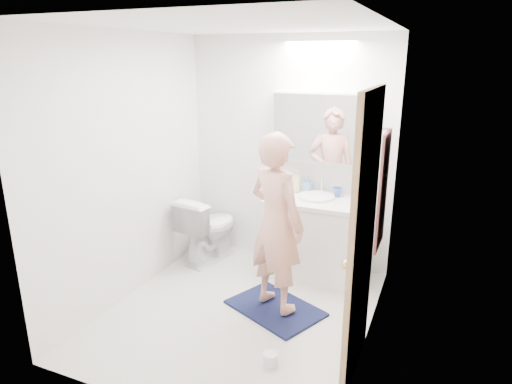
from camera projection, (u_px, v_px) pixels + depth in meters
The scene contains 23 objects.
floor at pixel (240, 312), 4.00m from camera, with size 2.50×2.50×0.00m, color silver.
ceiling at pixel (236, 25), 3.31m from camera, with size 2.50×2.50×0.00m, color white.
wall_back at pixel (289, 153), 4.75m from camera, with size 2.50×2.50×0.00m, color white.
wall_front at pixel (144, 236), 2.56m from camera, with size 2.50×2.50×0.00m, color white.
wall_left at pixel (129, 169), 4.07m from camera, with size 2.50×2.50×0.00m, color white.
wall_right at pixel (376, 198), 3.24m from camera, with size 2.50×2.50×0.00m, color white.
vanity_cabinet at pixel (314, 239), 4.59m from camera, with size 0.90×0.55×0.78m, color white.
countertop at pixel (316, 201), 4.47m from camera, with size 0.95×0.58×0.04m, color white.
sink_basin at pixel (317, 197), 4.49m from camera, with size 0.36×0.36×0.03m, color white.
faucet at pixel (322, 186), 4.64m from camera, with size 0.02×0.02×0.16m, color silver.
medicine_cabinet at pixel (315, 127), 4.49m from camera, with size 0.88×0.14×0.70m, color white.
mirror_panel at pixel (313, 128), 4.42m from camera, with size 0.84×0.01×0.66m, color silver.
toilet at pixel (209, 228), 4.93m from camera, with size 0.42×0.73×0.75m, color white.
bath_rug at pixel (275, 308), 4.04m from camera, with size 0.80×0.55×0.02m, color #121B38.
person at pixel (276, 223), 3.80m from camera, with size 0.57×0.37×1.56m, color tan.
door at pixel (362, 241), 3.00m from camera, with size 0.04×0.80×2.00m, color tan.
door_knob at pixel (346, 265), 2.76m from camera, with size 0.06×0.06×0.06m, color gold.
towel at pixel (383, 191), 3.76m from camera, with size 0.02×0.42×1.00m, color #101E33.
towel_hook at pixel (387, 129), 3.62m from camera, with size 0.02×0.02×0.07m, color silver.
soap_bottle_a at pixel (297, 181), 4.66m from camera, with size 0.09×0.09×0.23m, color beige.
soap_bottle_b at pixel (307, 184), 4.65m from camera, with size 0.08×0.08×0.18m, color #5E87CA.
toothbrush_cup at pixel (337, 192), 4.53m from camera, with size 0.10×0.10×0.09m, color #3A63B0.
toilet_paper_roll at pixel (270, 359), 3.30m from camera, with size 0.11×0.11×0.10m, color white.
Camera 1 is at (1.52, -3.18, 2.18)m, focal length 31.56 mm.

